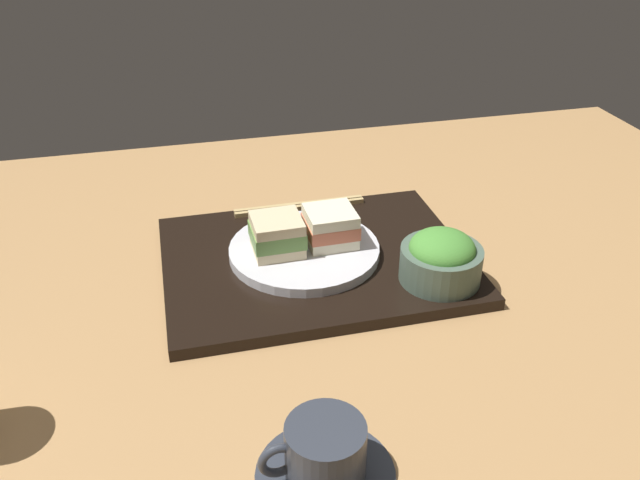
% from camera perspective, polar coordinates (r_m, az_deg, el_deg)
% --- Properties ---
extents(ground_plane, '(1.40, 1.00, 0.03)m').
position_cam_1_polar(ground_plane, '(0.91, 3.54, -3.17)').
color(ground_plane, tan).
extents(serving_tray, '(0.41, 0.31, 0.02)m').
position_cam_1_polar(serving_tray, '(0.90, -0.42, -1.78)').
color(serving_tray, black).
rests_on(serving_tray, ground_plane).
extents(sandwich_plate, '(0.20, 0.20, 0.01)m').
position_cam_1_polar(sandwich_plate, '(0.90, -1.37, -0.91)').
color(sandwich_plate, silver).
rests_on(sandwich_plate, serving_tray).
extents(sandwich_near, '(0.07, 0.07, 0.05)m').
position_cam_1_polar(sandwich_near, '(0.89, 0.90, 1.17)').
color(sandwich_near, '#EFE5C1').
rests_on(sandwich_near, sandwich_plate).
extents(sandwich_far, '(0.07, 0.07, 0.05)m').
position_cam_1_polar(sandwich_far, '(0.87, -3.73, 0.46)').
color(sandwich_far, beige).
rests_on(sandwich_far, sandwich_plate).
extents(salad_bowl, '(0.10, 0.10, 0.07)m').
position_cam_1_polar(salad_bowl, '(0.85, 10.43, -1.55)').
color(salad_bowl, '#4C6051').
rests_on(salad_bowl, serving_tray).
extents(chopsticks_pair, '(0.20, 0.02, 0.01)m').
position_cam_1_polar(chopsticks_pair, '(1.02, -1.77, 2.94)').
color(chopsticks_pair, tan).
rests_on(chopsticks_pair, serving_tray).
extents(coffee_cup, '(0.13, 0.13, 0.06)m').
position_cam_1_polar(coffee_cup, '(0.62, 0.37, -18.18)').
color(coffee_cup, '#333842').
rests_on(coffee_cup, ground_plane).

